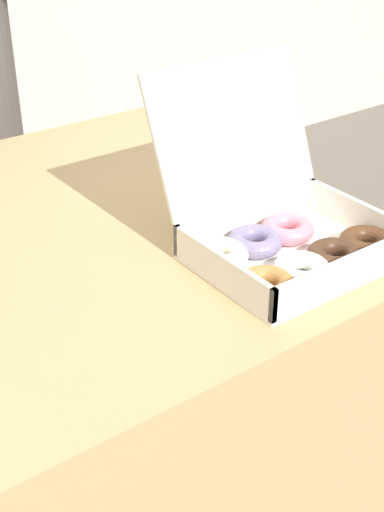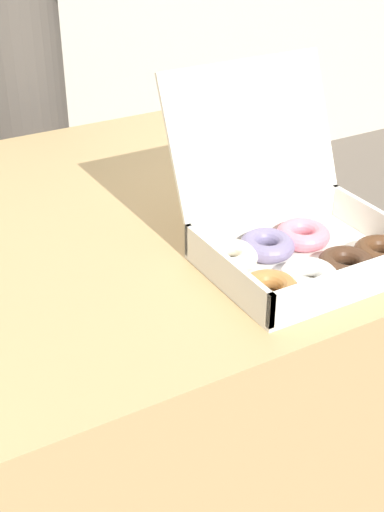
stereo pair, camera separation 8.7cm
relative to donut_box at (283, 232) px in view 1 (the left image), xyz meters
name	(u,v)px [view 1 (the left image)]	position (x,y,z in m)	size (l,w,h in m)	color
table	(76,405)	(-0.23, 0.26, -0.39)	(0.90, 0.85, 0.70)	tan
donut_box	(283,232)	(0.00, 0.00, 0.00)	(0.30, 0.29, 0.25)	white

